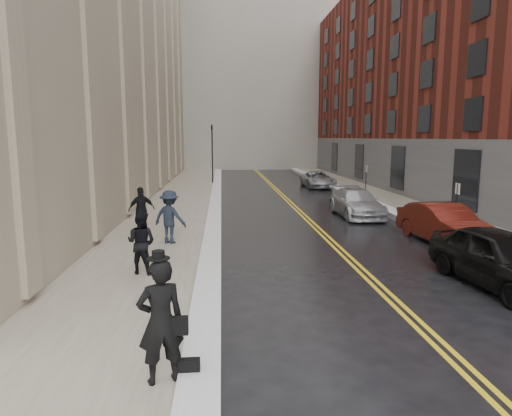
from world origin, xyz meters
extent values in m
plane|color=black|center=(0.00, 0.00, 0.00)|extent=(160.00, 160.00, 0.00)
cube|color=gray|center=(-4.50, 16.00, 0.07)|extent=(4.00, 64.00, 0.15)
cube|color=gray|center=(9.00, 16.00, 0.07)|extent=(3.00, 64.00, 0.15)
cube|color=gold|center=(2.38, 16.00, 0.00)|extent=(0.12, 64.00, 0.01)
cube|color=gold|center=(2.62, 16.00, 0.00)|extent=(0.12, 64.00, 0.01)
cube|color=white|center=(-2.20, 16.00, 0.13)|extent=(0.70, 60.80, 0.26)
cube|color=white|center=(7.15, 16.00, 0.15)|extent=(0.85, 60.80, 0.30)
cube|color=maroon|center=(17.50, 23.00, 9.00)|extent=(14.00, 50.00, 18.00)
cube|color=slate|center=(14.00, 66.00, 22.00)|extent=(22.00, 18.00, 44.00)
cylinder|color=black|center=(-2.60, 30.00, 2.60)|extent=(0.12, 0.12, 5.20)
imported|color=black|center=(-2.60, 30.00, 4.60)|extent=(0.18, 0.15, 0.90)
cylinder|color=black|center=(7.90, 8.00, 1.10)|extent=(0.06, 0.06, 2.20)
cube|color=white|center=(7.90, 8.00, 2.00)|extent=(0.02, 0.35, 0.45)
cylinder|color=black|center=(7.90, 20.00, 1.10)|extent=(0.06, 0.06, 2.20)
cube|color=white|center=(7.90, 20.00, 2.00)|extent=(0.02, 0.35, 0.45)
imported|color=black|center=(5.81, 1.57, 0.82)|extent=(2.37, 4.95, 1.63)
imported|color=#4D140D|center=(6.80, 6.83, 0.77)|extent=(2.11, 4.82, 1.54)
imported|color=#A6A8AE|center=(5.20, 13.09, 0.72)|extent=(2.08, 4.96, 1.43)
imported|color=#A1A3AA|center=(6.09, 26.83, 0.67)|extent=(2.30, 4.85, 1.34)
imported|color=black|center=(-2.80, -2.98, 1.18)|extent=(0.88, 0.72, 2.06)
imported|color=black|center=(-4.16, 3.16, 1.07)|extent=(1.07, 0.95, 1.83)
imported|color=black|center=(-3.76, 6.98, 1.15)|extent=(1.48, 1.21, 2.00)
imported|color=black|center=(-5.16, 9.14, 1.10)|extent=(1.20, 0.87, 1.90)
camera|label=1|loc=(-1.79, -10.00, 4.09)|focal=32.00mm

